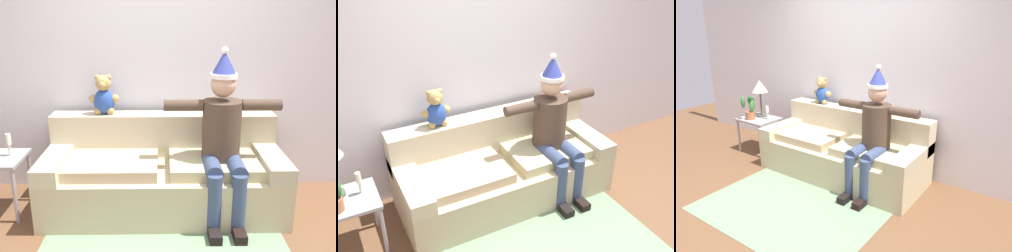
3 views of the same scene
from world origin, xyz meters
TOP-DOWN VIEW (x-y plane):
  - ground_plane at (0.00, 0.00)m, footprint 10.00×10.00m
  - back_wall at (0.00, 1.55)m, footprint 7.00×0.10m
  - couch at (0.00, 1.03)m, footprint 2.15×0.89m
  - person_seated at (0.51, 0.86)m, footprint 1.02×0.77m
  - teddy_bear at (-0.56, 1.30)m, footprint 0.29×0.17m
  - side_table at (-1.54, 0.94)m, footprint 0.58×0.46m
  - table_lamp at (-1.57, 1.04)m, footprint 0.24×0.24m
  - potted_plant at (-1.62, 0.85)m, footprint 0.22×0.27m
  - candle_tall at (-1.71, 0.92)m, footprint 0.04×0.04m
  - candle_short at (-1.38, 0.98)m, footprint 0.04×0.04m
  - area_rug at (0.00, -0.02)m, footprint 1.96×1.33m

SIDE VIEW (x-z plane):
  - ground_plane at x=0.00m, z-range 0.00..0.00m
  - area_rug at x=0.00m, z-range 0.00..0.01m
  - couch at x=0.00m, z-range -0.09..0.74m
  - side_table at x=-1.54m, z-range 0.19..0.72m
  - candle_short at x=-1.38m, z-range 0.56..0.77m
  - candle_tall at x=-1.71m, z-range 0.57..0.79m
  - potted_plant at x=-1.62m, z-range 0.52..0.89m
  - person_seated at x=0.51m, z-range 0.00..1.50m
  - table_lamp at x=-1.57m, z-range 0.70..1.27m
  - teddy_bear at x=-0.56m, z-range 0.81..1.20m
  - back_wall at x=0.00m, z-range 0.00..2.70m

